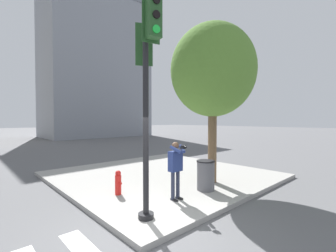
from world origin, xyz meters
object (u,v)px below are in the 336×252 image
(fire_hydrant, at_px, (118,183))
(trash_bin, at_px, (206,175))
(person_photographer, at_px, (176,165))
(street_tree, at_px, (213,71))
(traffic_signal_pole, at_px, (147,68))

(fire_hydrant, distance_m, trash_bin, 2.81)
(person_photographer, relative_size, street_tree, 0.29)
(person_photographer, xyz_separation_m, trash_bin, (1.34, -0.04, -0.51))
(street_tree, relative_size, trash_bin, 5.99)
(person_photographer, xyz_separation_m, street_tree, (2.28, 0.39, 3.10))
(traffic_signal_pole, bearing_deg, fire_hydrant, 79.61)
(trash_bin, bearing_deg, person_photographer, 178.27)
(fire_hydrant, bearing_deg, person_photographer, -56.38)
(traffic_signal_pole, relative_size, fire_hydrant, 7.17)
(fire_hydrant, bearing_deg, traffic_signal_pole, -100.39)
(trash_bin, bearing_deg, traffic_signal_pole, -171.81)
(traffic_signal_pole, distance_m, fire_hydrant, 3.69)
(traffic_signal_pole, distance_m, trash_bin, 4.06)
(street_tree, distance_m, fire_hydrant, 5.09)
(person_photographer, xyz_separation_m, fire_hydrant, (-1.00, 1.51, -0.63))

